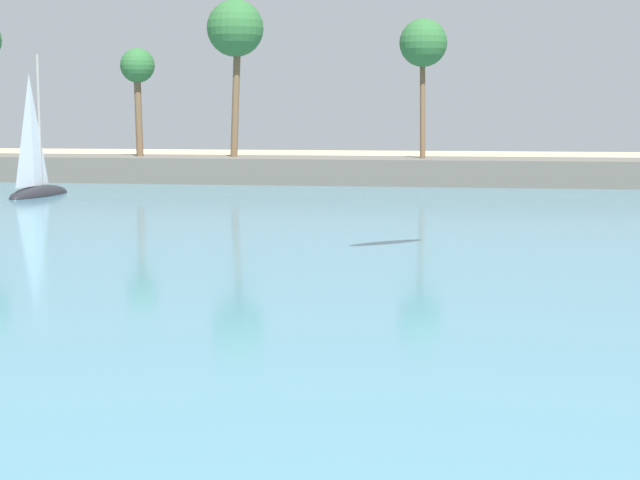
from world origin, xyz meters
name	(u,v)px	position (x,y,z in m)	size (l,w,h in m)	color
sea	(454,200)	(0.00, 60.73, 0.03)	(220.00, 103.96, 0.06)	teal
palm_headland	(506,121)	(3.06, 72.80, 4.29)	(93.94, 6.34, 13.71)	#605B54
sailboat_near_shore	(38,182)	(-24.05, 59.52, 0.85)	(2.30, 6.19, 8.79)	black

